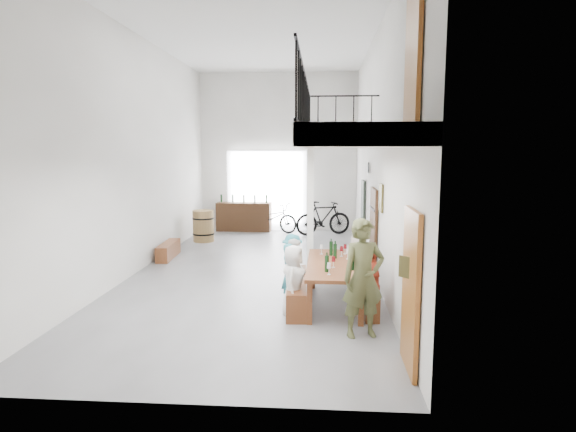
# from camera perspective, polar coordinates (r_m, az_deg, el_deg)

# --- Properties ---
(floor) EXTENTS (12.00, 12.00, 0.00)m
(floor) POSITION_cam_1_polar(r_m,az_deg,el_deg) (11.44, -3.88, -6.55)
(floor) COLOR #5F5F61
(floor) RESTS_ON ground
(room_walls) EXTENTS (12.00, 12.00, 12.00)m
(room_walls) POSITION_cam_1_polar(r_m,az_deg,el_deg) (11.11, -4.06, 11.51)
(room_walls) COLOR white
(room_walls) RESTS_ON ground
(gateway_portal) EXTENTS (2.80, 0.08, 2.80)m
(gateway_portal) POSITION_cam_1_polar(r_m,az_deg,el_deg) (17.09, -2.51, 3.00)
(gateway_portal) COLOR white
(gateway_portal) RESTS_ON ground
(right_wall_decor) EXTENTS (0.07, 8.28, 5.07)m
(right_wall_decor) POSITION_cam_1_polar(r_m,az_deg,el_deg) (9.25, 11.17, 0.87)
(right_wall_decor) COLOR #935520
(right_wall_decor) RESTS_ON ground
(balcony) EXTENTS (1.52, 5.62, 4.00)m
(balcony) POSITION_cam_1_polar(r_m,az_deg,el_deg) (7.86, 7.25, 8.67)
(balcony) COLOR white
(balcony) RESTS_ON ground
(tasting_table) EXTENTS (1.01, 2.44, 0.79)m
(tasting_table) POSITION_cam_1_polar(r_m,az_deg,el_deg) (8.89, 5.52, -6.08)
(tasting_table) COLOR brown
(tasting_table) RESTS_ON ground
(bench_inner) EXTENTS (0.43, 2.14, 0.49)m
(bench_inner) POSITION_cam_1_polar(r_m,az_deg,el_deg) (9.01, 1.08, -8.91)
(bench_inner) COLOR brown
(bench_inner) RESTS_ON ground
(bench_wall) EXTENTS (0.40, 1.83, 0.42)m
(bench_wall) POSITION_cam_1_polar(r_m,az_deg,el_deg) (8.98, 8.94, -9.29)
(bench_wall) COLOR brown
(bench_wall) RESTS_ON ground
(tableware) EXTENTS (0.57, 1.70, 0.35)m
(tableware) POSITION_cam_1_polar(r_m,az_deg,el_deg) (9.00, 5.48, -4.48)
(tableware) COLOR black
(tableware) RESTS_ON tasting_table
(side_bench) EXTENTS (0.40, 1.44, 0.40)m
(side_bench) POSITION_cam_1_polar(r_m,az_deg,el_deg) (13.16, -13.99, -3.96)
(side_bench) COLOR brown
(side_bench) RESTS_ON ground
(oak_barrel) EXTENTS (0.67, 0.67, 0.98)m
(oak_barrel) POSITION_cam_1_polar(r_m,az_deg,el_deg) (15.22, -9.99, -1.16)
(oak_barrel) COLOR olive
(oak_barrel) RESTS_ON ground
(serving_counter) EXTENTS (1.92, 0.59, 1.00)m
(serving_counter) POSITION_cam_1_polar(r_m,az_deg,el_deg) (17.01, -5.24, -0.09)
(serving_counter) COLOR #3B2513
(serving_counter) RESTS_ON ground
(counter_bottles) EXTENTS (1.66, 0.17, 0.28)m
(counter_bottles) POSITION_cam_1_polar(r_m,az_deg,el_deg) (16.95, -5.26, 2.07)
(counter_bottles) COLOR black
(counter_bottles) RESTS_ON serving_counter
(guest_left_a) EXTENTS (0.50, 0.67, 1.25)m
(guest_left_a) POSITION_cam_1_polar(r_m,az_deg,el_deg) (8.25, 0.67, -7.74)
(guest_left_a) COLOR white
(guest_left_a) RESTS_ON ground
(guest_left_b) EXTENTS (0.42, 0.50, 1.16)m
(guest_left_b) POSITION_cam_1_polar(r_m,az_deg,el_deg) (8.86, 0.18, -6.96)
(guest_left_b) COLOR teal
(guest_left_b) RESTS_ON ground
(guest_left_c) EXTENTS (0.48, 0.59, 1.16)m
(guest_left_c) POSITION_cam_1_polar(r_m,az_deg,el_deg) (9.29, 0.77, -6.24)
(guest_left_c) COLOR white
(guest_left_c) RESTS_ON ground
(guest_left_d) EXTENTS (0.70, 0.86, 1.16)m
(guest_left_d) POSITION_cam_1_polar(r_m,az_deg,el_deg) (9.76, 0.52, -5.53)
(guest_left_d) COLOR teal
(guest_left_d) RESTS_ON ground
(guest_right_a) EXTENTS (0.46, 0.76, 1.21)m
(guest_right_a) POSITION_cam_1_polar(r_m,az_deg,el_deg) (8.34, 9.77, -7.80)
(guest_right_a) COLOR #A7311C
(guest_right_a) RESTS_ON ground
(guest_right_b) EXTENTS (0.67, 1.02, 1.05)m
(guest_right_b) POSITION_cam_1_polar(r_m,az_deg,el_deg) (9.05, 8.83, -7.08)
(guest_right_b) COLOR black
(guest_right_b) RESTS_ON ground
(guest_right_c) EXTENTS (0.54, 0.71, 1.31)m
(guest_right_c) POSITION_cam_1_polar(r_m,az_deg,el_deg) (9.70, 8.38, -5.26)
(guest_right_c) COLOR white
(guest_right_c) RESTS_ON ground
(host_standing) EXTENTS (0.76, 0.61, 1.82)m
(host_standing) POSITION_cam_1_polar(r_m,az_deg,el_deg) (7.43, 8.90, -7.30)
(host_standing) COLOR #484C2B
(host_standing) RESTS_ON ground
(potted_plant) EXTENTS (0.50, 0.47, 0.44)m
(potted_plant) POSITION_cam_1_polar(r_m,az_deg,el_deg) (11.94, 8.31, -4.93)
(potted_plant) COLOR #194315
(potted_plant) RESTS_ON ground
(bicycle_near) EXTENTS (2.04, 1.43, 1.02)m
(bicycle_near) POSITION_cam_1_polar(r_m,az_deg,el_deg) (16.72, -1.90, -0.17)
(bicycle_near) COLOR black
(bicycle_near) RESTS_ON ground
(bicycle_far) EXTENTS (1.98, 1.17, 1.15)m
(bicycle_far) POSITION_cam_1_polar(r_m,az_deg,el_deg) (16.15, 4.20, -0.24)
(bicycle_far) COLOR black
(bicycle_far) RESTS_ON ground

